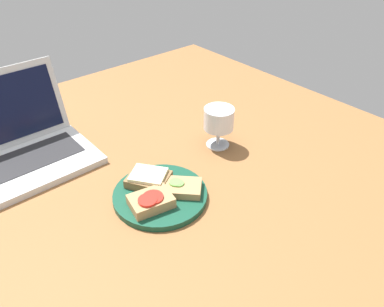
{
  "coord_description": "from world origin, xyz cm",
  "views": [
    {
      "loc": [
        -45.07,
        -63.27,
        63.08
      ],
      "look_at": [
        5.8,
        -3.84,
        8.0
      ],
      "focal_mm": 35.0,
      "sensor_mm": 36.0,
      "label": 1
    }
  ],
  "objects": [
    {
      "name": "sandwich_with_cucumber",
      "position": [
        -3.24,
        -9.84,
        5.56
      ],
      "size": [
        11.8,
        11.85,
        2.3
      ],
      "color": "#A88456",
      "rests_on": "plate"
    },
    {
      "name": "laptop",
      "position": [
        -25.6,
        28.12,
        7.43
      ],
      "size": [
        32.13,
        26.79,
        22.47
      ],
      "color": "silver",
      "rests_on": "wooden_table"
    },
    {
      "name": "sandwich_with_tomato",
      "position": [
        -11.44,
        -9.76,
        6.01
      ],
      "size": [
        10.63,
        8.59,
        3.15
      ],
      "color": "#A88456",
      "rests_on": "plate"
    },
    {
      "name": "plate",
      "position": [
        -7.24,
        -7.43,
        3.78
      ],
      "size": [
        22.4,
        22.4,
        1.56
      ],
      "primitive_type": "cylinder",
      "color": "#144733",
      "rests_on": "wooden_table"
    },
    {
      "name": "wooden_table",
      "position": [
        0.0,
        0.0,
        1.5
      ],
      "size": [
        140.0,
        140.0,
        3.0
      ],
      "primitive_type": "cube",
      "color": "brown",
      "rests_on": "ground"
    },
    {
      "name": "sandwich_with_cheese",
      "position": [
        -7.13,
        -2.73,
        5.95
      ],
      "size": [
        11.56,
        12.25,
        2.95
      ],
      "color": "brown",
      "rests_on": "plate"
    },
    {
      "name": "wine_glass",
      "position": [
        18.85,
        -0.25,
        11.32
      ],
      "size": [
        8.4,
        8.4,
        11.76
      ],
      "color": "white",
      "rests_on": "wooden_table"
    }
  ]
}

